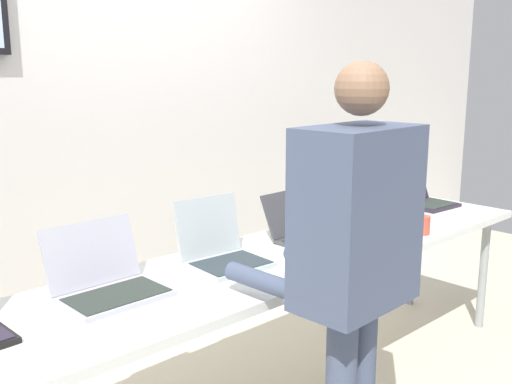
{
  "coord_description": "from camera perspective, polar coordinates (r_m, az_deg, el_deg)",
  "views": [
    {
      "loc": [
        -1.62,
        -1.8,
        1.58
      ],
      "look_at": [
        0.18,
        0.12,
        1.03
      ],
      "focal_mm": 41.17,
      "sensor_mm": 36.0,
      "label": 1
    }
  ],
  "objects": [
    {
      "name": "laptop_station_3",
      "position": [
        2.94,
        4.71,
        -3.63
      ],
      "size": [
        0.34,
        0.34,
        0.23
      ],
      "color": "#3A3A3E",
      "rests_on": "workbench"
    },
    {
      "name": "laptop_station_5",
      "position": [
        3.82,
        15.86,
        -0.39
      ],
      "size": [
        0.32,
        0.36,
        0.24
      ],
      "color": "#281F2C",
      "rests_on": "workbench"
    },
    {
      "name": "laptop_station_1",
      "position": [
        2.3,
        -14.36,
        -8.26
      ],
      "size": [
        0.38,
        0.34,
        0.26
      ],
      "color": "#B0AEBB",
      "rests_on": "workbench"
    },
    {
      "name": "laptop_station_4",
      "position": [
        3.37,
        11.01,
        -1.77
      ],
      "size": [
        0.34,
        0.31,
        0.24
      ],
      "color": "#ADB3B8",
      "rests_on": "workbench"
    },
    {
      "name": "paper_sheet",
      "position": [
        2.56,
        4.35,
        -7.18
      ],
      "size": [
        0.22,
        0.3,
        0.0
      ],
      "color": "white",
      "rests_on": "workbench"
    },
    {
      "name": "laptop_station_2",
      "position": [
        2.57,
        -3.4,
        -5.6
      ],
      "size": [
        0.34,
        0.34,
        0.28
      ],
      "color": "#ABB5B6",
      "rests_on": "workbench"
    },
    {
      "name": "back_wall",
      "position": [
        3.35,
        -14.49,
        7.6
      ],
      "size": [
        8.0,
        0.11,
        2.69
      ],
      "color": "silver",
      "rests_on": "ground"
    },
    {
      "name": "person",
      "position": [
        2.05,
        9.46,
        -5.59
      ],
      "size": [
        0.45,
        0.6,
        1.61
      ],
      "color": "#455069",
      "rests_on": "ground"
    },
    {
      "name": "coffee_mug",
      "position": [
        3.15,
        15.81,
        -3.1
      ],
      "size": [
        0.08,
        0.08,
        0.1
      ],
      "color": "#C24834",
      "rests_on": "workbench"
    },
    {
      "name": "workbench",
      "position": [
        2.58,
        -1.03,
        -8.08
      ],
      "size": [
        3.7,
        0.7,
        0.75
      ],
      "color": "silver",
      "rests_on": "ground"
    }
  ]
}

